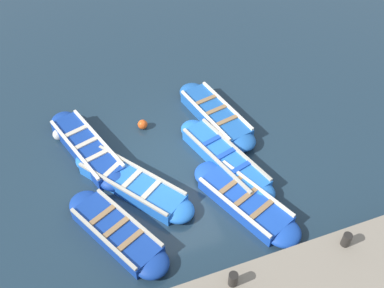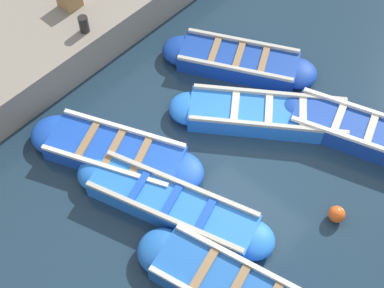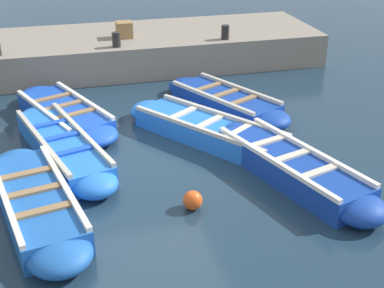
# 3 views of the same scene
# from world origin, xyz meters

# --- Properties ---
(ground_plane) EXTENTS (120.00, 120.00, 0.00)m
(ground_plane) POSITION_xyz_m (0.00, 0.00, 0.00)
(ground_plane) COLOR #1C303F
(boat_drifting) EXTENTS (3.80, 1.76, 0.44)m
(boat_drifting) POSITION_xyz_m (-0.33, -1.49, 0.19)
(boat_drifting) COLOR blue
(boat_drifting) RESTS_ON ground
(boat_outer_left) EXTENTS (3.64, 2.90, 0.43)m
(boat_outer_left) POSITION_xyz_m (-0.31, 1.19, 0.19)
(boat_outer_left) COLOR blue
(boat_outer_left) RESTS_ON ground
(boat_mid_row) EXTENTS (3.51, 2.13, 0.41)m
(boat_mid_row) POSITION_xyz_m (-1.88, -1.39, 0.17)
(boat_mid_row) COLOR #1947B7
(boat_mid_row) RESTS_ON ground
(boat_far_corner) EXTENTS (3.35, 2.24, 0.43)m
(boat_far_corner) POSITION_xyz_m (-1.65, 1.93, 0.19)
(boat_far_corner) COLOR navy
(boat_far_corner) RESTS_ON ground
(boat_centre) EXTENTS (3.77, 1.86, 0.47)m
(boat_centre) POSITION_xyz_m (1.40, 2.07, 0.20)
(boat_centre) COLOR navy
(boat_centre) RESTS_ON ground
(quay_wall) EXTENTS (2.91, 10.79, 0.83)m
(quay_wall) POSITION_xyz_m (-5.25, 0.00, 0.41)
(quay_wall) COLOR gray
(quay_wall) RESTS_ON ground
(bollard_mid_north) EXTENTS (0.20, 0.20, 0.35)m
(bollard_mid_north) POSITION_xyz_m (-4.14, 0.00, 1.00)
(bollard_mid_north) COLOR black
(bollard_mid_north) RESTS_ON quay_wall
(buoy_orange_near) EXTENTS (0.30, 0.30, 0.30)m
(buoy_orange_near) POSITION_xyz_m (1.88, 0.29, 0.15)
(buoy_orange_near) COLOR #E05119
(buoy_orange_near) RESTS_ON ground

